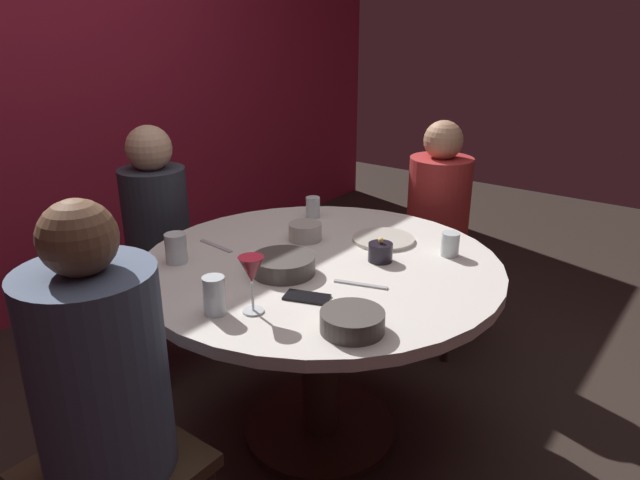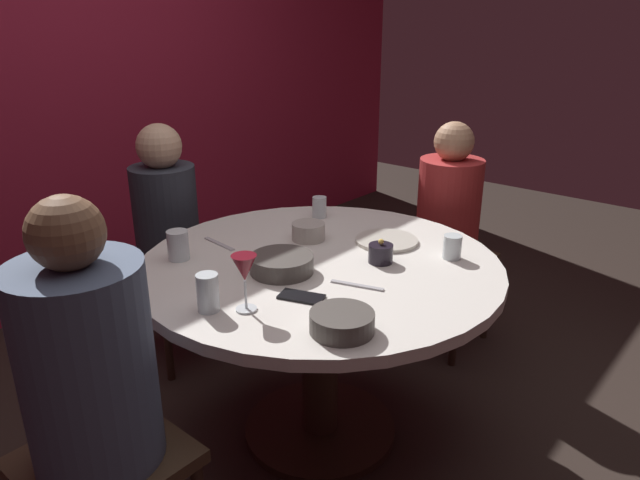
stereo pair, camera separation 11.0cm
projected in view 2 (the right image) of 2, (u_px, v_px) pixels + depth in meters
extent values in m
plane|color=#2D231E|center=(320.00, 430.00, 2.35)|extent=(8.00, 8.00, 0.00)
cube|color=maroon|center=(44.00, 71.00, 3.03)|extent=(6.00, 0.10, 2.60)
cylinder|color=silver|center=(320.00, 266.00, 2.09)|extent=(1.30, 1.30, 0.04)
cylinder|color=#332319|center=(320.00, 355.00, 2.22)|extent=(0.14, 0.14, 0.70)
cylinder|color=#2D2116|center=(320.00, 427.00, 2.35)|extent=(0.60, 0.60, 0.03)
cube|color=#3F2D1E|center=(104.00, 461.00, 1.56)|extent=(0.40, 0.40, 0.04)
cylinder|color=#475670|center=(88.00, 367.00, 1.45)|extent=(0.33, 0.33, 0.55)
sphere|color=brown|center=(66.00, 233.00, 1.32)|extent=(0.18, 0.18, 0.18)
cylinder|color=#332319|center=(134.00, 466.00, 1.86)|extent=(0.04, 0.04, 0.43)
cube|color=#3F2D1E|center=(171.00, 269.00, 2.75)|extent=(0.40, 0.40, 0.04)
cylinder|color=#2D333D|center=(166.00, 217.00, 2.66)|extent=(0.29, 0.29, 0.47)
sphere|color=tan|center=(159.00, 146.00, 2.54)|extent=(0.20, 0.20, 0.20)
cylinder|color=#332319|center=(125.00, 315.00, 2.82)|extent=(0.04, 0.04, 0.43)
cylinder|color=#332319|center=(167.00, 338.00, 2.61)|extent=(0.04, 0.04, 0.43)
cylinder|color=#332319|center=(183.00, 291.00, 3.06)|extent=(0.04, 0.04, 0.43)
cylinder|color=#332319|center=(225.00, 311.00, 2.85)|extent=(0.04, 0.04, 0.43)
cube|color=#3F2D1E|center=(444.00, 259.00, 2.86)|extent=(0.40, 0.40, 0.04)
cylinder|color=#B22D2D|center=(449.00, 209.00, 2.77)|extent=(0.30, 0.30, 0.48)
sphere|color=tan|center=(454.00, 142.00, 2.65)|extent=(0.18, 0.18, 0.18)
cylinder|color=#332319|center=(429.00, 281.00, 3.17)|extent=(0.04, 0.04, 0.43)
cylinder|color=#332319|center=(394.00, 303.00, 2.93)|extent=(0.04, 0.04, 0.43)
cylinder|color=#332319|center=(487.00, 300.00, 2.96)|extent=(0.04, 0.04, 0.43)
cylinder|color=#332319|center=(455.00, 325.00, 2.72)|extent=(0.04, 0.04, 0.43)
cylinder|color=black|center=(381.00, 253.00, 2.06)|extent=(0.09, 0.09, 0.07)
sphere|color=#F9D159|center=(381.00, 242.00, 2.05)|extent=(0.02, 0.02, 0.02)
cylinder|color=silver|center=(246.00, 309.00, 1.73)|extent=(0.06, 0.06, 0.01)
cylinder|color=silver|center=(246.00, 295.00, 1.72)|extent=(0.01, 0.01, 0.09)
cone|color=maroon|center=(244.00, 268.00, 1.69)|extent=(0.08, 0.08, 0.08)
cylinder|color=beige|center=(387.00, 241.00, 2.25)|extent=(0.24, 0.24, 0.01)
cube|color=black|center=(301.00, 297.00, 1.81)|extent=(0.11, 0.16, 0.01)
cylinder|color=#4C4742|center=(282.00, 264.00, 1.98)|extent=(0.22, 0.22, 0.06)
cylinder|color=#B2ADA3|center=(308.00, 231.00, 2.27)|extent=(0.13, 0.13, 0.07)
cylinder|color=#4C4742|center=(342.00, 322.00, 1.61)|extent=(0.18, 0.18, 0.06)
cylinder|color=silver|center=(452.00, 247.00, 2.09)|extent=(0.07, 0.07, 0.09)
cylinder|color=silver|center=(319.00, 207.00, 2.52)|extent=(0.06, 0.06, 0.09)
cylinder|color=silver|center=(208.00, 293.00, 1.71)|extent=(0.07, 0.07, 0.12)
cylinder|color=silver|center=(178.00, 245.00, 2.08)|extent=(0.08, 0.08, 0.11)
cube|color=#B7B7BC|center=(219.00, 244.00, 2.23)|extent=(0.03, 0.18, 0.01)
cube|color=#B7B7BC|center=(357.00, 285.00, 1.89)|extent=(0.07, 0.18, 0.01)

